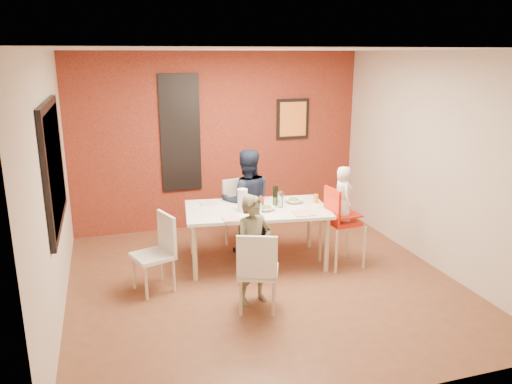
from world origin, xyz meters
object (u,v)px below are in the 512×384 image
object	(u,v)px
chair_left	(159,248)
wine_bottle	(275,196)
high_chair	(340,219)
dining_table	(257,213)
child_near	(254,250)
chair_near	(258,268)
child_far	(247,201)
chair_far	(241,209)
toddler	(343,194)
paper_towel_roll	(243,200)

from	to	relation	value
chair_left	wine_bottle	world-z (taller)	wine_bottle
high_chair	dining_table	bearing A→B (deg)	62.75
dining_table	child_near	distance (m)	1.08
chair_near	chair_left	xyz separation A→B (m)	(-0.92, 0.86, 0.00)
child_near	child_far	size ratio (longest dim) A/B	0.85
child_near	high_chair	bearing A→B (deg)	8.35
chair_far	toddler	size ratio (longest dim) A/B	1.38
dining_table	chair_far	distance (m)	0.67
high_chair	wine_bottle	world-z (taller)	high_chair
high_chair	toddler	world-z (taller)	toddler
child_far	toddler	size ratio (longest dim) A/B	2.08
chair_left	child_far	distance (m)	1.53
dining_table	chair_left	distance (m)	1.37
chair_left	high_chair	size ratio (longest dim) A/B	0.86
high_chair	toddler	xyz separation A→B (m)	(0.03, 0.00, 0.33)
paper_towel_roll	child_near	bearing A→B (deg)	-98.48
dining_table	toddler	distance (m)	1.12
high_chair	child_far	distance (m)	1.29
chair_far	toddler	xyz separation A→B (m)	(1.04, -1.05, 0.43)
paper_towel_roll	high_chair	bearing A→B (deg)	-15.53
dining_table	child_far	xyz separation A→B (m)	(-0.01, 0.41, 0.04)
child_near	dining_table	bearing A→B (deg)	54.54
chair_far	toddler	bearing A→B (deg)	-58.25
wine_bottle	paper_towel_roll	distance (m)	0.50
child_near	paper_towel_roll	distance (m)	1.00
chair_far	child_near	distance (m)	1.70
chair_near	wine_bottle	distance (m)	1.51
chair_far	high_chair	distance (m)	1.47
chair_left	wine_bottle	xyz separation A→B (m)	(1.57, 0.45, 0.37)
toddler	chair_left	bearing A→B (deg)	98.05
wine_bottle	chair_near	bearing A→B (deg)	-116.41
chair_far	wine_bottle	distance (m)	0.75
chair_near	paper_towel_roll	xyz separation A→B (m)	(0.17, 1.18, 0.39)
child_near	paper_towel_roll	xyz separation A→B (m)	(0.14, 0.95, 0.28)
child_far	high_chair	bearing A→B (deg)	148.95
high_chair	child_far	size ratio (longest dim) A/B	0.73
chair_left	toddler	distance (m)	2.35
chair_far	paper_towel_roll	xyz separation A→B (m)	(-0.17, -0.73, 0.36)
high_chair	chair_near	bearing A→B (deg)	116.98
chair_near	wine_bottle	bearing A→B (deg)	-95.29
paper_towel_roll	wine_bottle	bearing A→B (deg)	14.96
wine_bottle	paper_towel_roll	world-z (taller)	paper_towel_roll
high_chair	paper_towel_roll	distance (m)	1.26
chair_near	child_far	xyz separation A→B (m)	(0.36, 1.66, 0.22)
high_chair	chair_left	bearing A→B (deg)	84.67
chair_left	chair_near	bearing A→B (deg)	28.05
dining_table	chair_left	bearing A→B (deg)	-163.26
chair_near	toddler	distance (m)	1.69
chair_left	paper_towel_roll	size ratio (longest dim) A/B	3.14
child_far	paper_towel_roll	world-z (taller)	child_far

